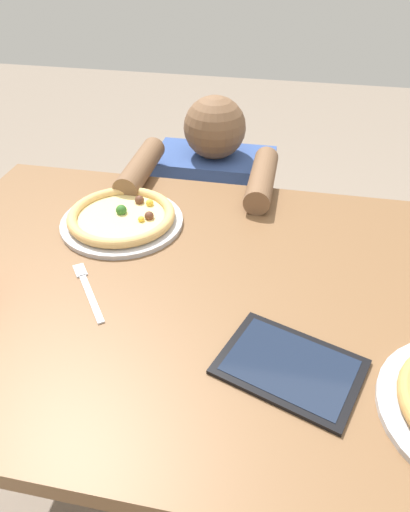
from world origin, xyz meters
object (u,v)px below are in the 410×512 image
Objects in this scene: pizza_far at (122,218)px; fork at (88,289)px; diner_seated at (213,236)px; tablet at (290,367)px.

fork is (0.01, -0.26, -0.02)m from pizza_far.
diner_seated reaches higher than fork.
diner_seated is at bearing 108.95° from tablet.
fork is 0.62× the size of tablet.
fork is at bearing -87.41° from pizza_far.
fork is 0.19× the size of diner_seated.
diner_seated reaches higher than pizza_far.
fork is 0.45m from tablet.
tablet is (0.44, -0.39, -0.01)m from pizza_far.
tablet is 0.30× the size of diner_seated.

